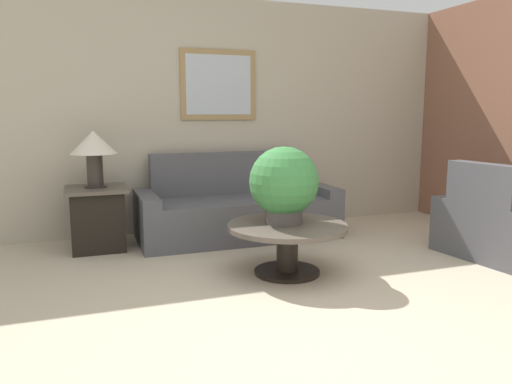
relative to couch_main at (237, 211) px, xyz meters
name	(u,v)px	position (x,y,z in m)	size (l,w,h in m)	color
ground_plane	(336,333)	(-0.16, -2.51, -0.29)	(20.00, 20.00, 0.00)	#BCAD93
wall_back	(210,116)	(-0.16, 0.50, 1.02)	(7.84, 0.09, 2.60)	#B2A893
couch_main	(237,211)	(0.00, 0.00, 0.00)	(2.12, 0.87, 0.90)	#4C4C51
armchair	(506,228)	(2.13, -1.59, -0.01)	(1.05, 1.15, 0.90)	#4C4C51
coffee_table	(287,238)	(0.02, -1.35, 0.02)	(1.01, 1.01, 0.43)	black
side_table	(97,218)	(-1.44, -0.01, 0.03)	(0.59, 0.59, 0.62)	black
table_lamp	(94,147)	(-1.44, -0.01, 0.73)	(0.44, 0.44, 0.55)	#2D2823
potted_plant_on_table	(284,184)	(0.00, -1.29, 0.47)	(0.58, 0.58, 0.64)	#4C4742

